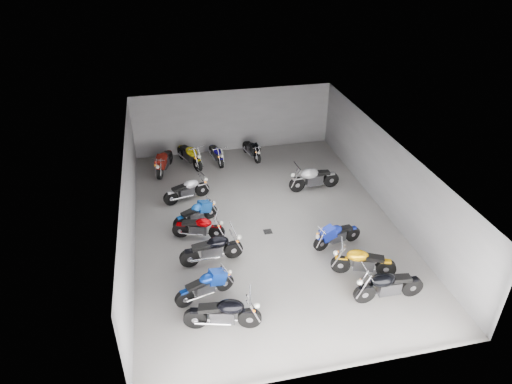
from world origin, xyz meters
The scene contains 20 objects.
ground centered at (0.00, 0.00, 0.00)m, with size 14.00×14.00×0.00m, color gray.
wall_back centered at (0.00, 7.00, 1.60)m, with size 10.00×0.10×3.20m, color gray.
wall_left centered at (-5.00, 0.00, 1.60)m, with size 0.10×14.00×3.20m, color gray.
wall_right centered at (5.00, 0.00, 1.60)m, with size 0.10×14.00×3.20m, color gray.
ceiling centered at (0.00, 0.00, 3.22)m, with size 10.00×14.00×0.04m, color black.
drain_grate centered at (0.00, -0.50, 0.01)m, with size 0.32×0.32×0.01m, color black.
motorcycle_left_a centered at (-2.39, -4.86, 0.55)m, with size 2.27×0.66×1.01m.
motorcycle_left_b centered at (-2.75, -3.53, 0.48)m, with size 1.95×0.77×0.88m.
motorcycle_left_c centered at (-2.30, -1.81, 0.54)m, with size 2.26×0.50×0.99m.
motorcycle_left_d centered at (-2.61, -0.33, 0.48)m, with size 1.94×0.74×0.88m.
motorcycle_left_e centered at (-2.63, 0.64, 0.47)m, with size 1.81×0.93×0.85m.
motorcycle_left_f centered at (-2.81, 2.49, 0.50)m, with size 2.01×0.76×0.91m.
motorcycle_right_a centered at (2.83, -4.80, 0.55)m, with size 2.31×0.45×1.01m.
motorcycle_right_b centered at (2.54, -3.53, 0.52)m, with size 2.09×0.86×0.96m.
motorcycle_right_c centered at (2.25, -1.86, 0.47)m, with size 1.95×0.59×0.87m.
motorcycle_right_f centered at (2.73, 2.21, 0.56)m, with size 2.32×0.49×1.02m.
motorcycle_back_a centered at (-3.65, 5.30, 0.53)m, with size 0.85×2.12×0.96m.
motorcycle_back_b centered at (-2.41, 5.70, 0.54)m, with size 1.05×2.14×1.00m.
motorcycle_back_c centered at (-1.11, 5.71, 0.46)m, with size 0.52×1.91×0.84m.
motorcycle_back_d centered at (0.69, 5.83, 0.45)m, with size 0.59×1.86×0.83m.
Camera 1 is at (-3.48, -14.35, 10.39)m, focal length 32.00 mm.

